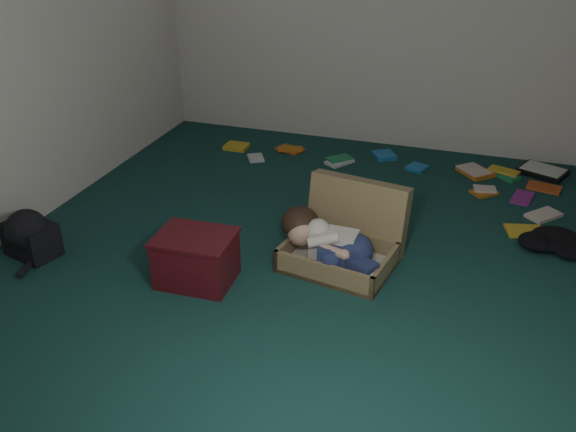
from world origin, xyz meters
The scene contains 11 objects.
floor centered at (0.00, 0.00, 0.00)m, with size 4.50×4.50×0.00m, color #143A36.
wall_back centered at (0.00, 2.25, 1.30)m, with size 4.50×4.50×0.00m, color silver.
wall_front centered at (0.00, -2.25, 1.30)m, with size 4.50×4.50×0.00m, color silver.
wall_left centered at (-2.00, 0.00, 1.30)m, with size 4.50×4.50×0.00m, color silver.
suitcase centered at (0.36, 0.02, 0.15)m, with size 0.80×0.79×0.51m.
person centered at (0.28, -0.14, 0.20)m, with size 0.73×0.46×0.32m.
maroon_bin centered at (-0.48, -0.55, 0.17)m, with size 0.50×0.40×0.33m.
backpack centered at (-1.70, -0.61, 0.13)m, with size 0.43×0.35×0.26m, color black, non-canonical shape.
clothing_pile centered at (1.70, 0.61, 0.07)m, with size 0.43×0.35×0.14m, color black, non-canonical shape.
paper_tray centered at (1.70, 1.95, 0.03)m, with size 0.46×0.41×0.05m.
book_scatter centered at (0.64, 1.53, 0.01)m, with size 3.08×1.39×0.02m.
Camera 1 is at (1.10, -3.49, 2.21)m, focal length 38.00 mm.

